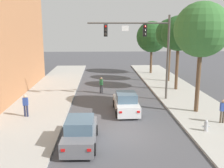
{
  "coord_description": "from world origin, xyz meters",
  "views": [
    {
      "loc": [
        -1.43,
        -15.11,
        6.45
      ],
      "look_at": [
        -0.49,
        5.61,
        2.0
      ],
      "focal_mm": 41.24,
      "sensor_mm": 36.0,
      "label": 1
    }
  ],
  "objects_px": {
    "car_lead_white": "(126,103)",
    "street_tree_second": "(179,34)",
    "car_following_grey": "(80,133)",
    "street_tree_farthest": "(152,37)",
    "pedestrian_crossing_road": "(101,84)",
    "traffic_signal_mast": "(145,41)",
    "pedestrian_sidewalk_right_walker": "(223,110)",
    "street_tree_third": "(170,34)",
    "pedestrian_sidewalk_left_walker": "(26,104)",
    "street_tree_nearest": "(202,30)",
    "fire_hydrant": "(206,125)"
  },
  "relations": [
    {
      "from": "car_lead_white",
      "to": "street_tree_nearest",
      "type": "height_order",
      "value": "street_tree_nearest"
    },
    {
      "from": "traffic_signal_mast",
      "to": "pedestrian_crossing_road",
      "type": "height_order",
      "value": "traffic_signal_mast"
    },
    {
      "from": "traffic_signal_mast",
      "to": "car_following_grey",
      "type": "distance_m",
      "value": 11.39
    },
    {
      "from": "pedestrian_sidewalk_right_walker",
      "to": "street_tree_nearest",
      "type": "distance_m",
      "value": 5.97
    },
    {
      "from": "pedestrian_crossing_road",
      "to": "street_tree_second",
      "type": "relative_size",
      "value": 0.21
    },
    {
      "from": "car_following_grey",
      "to": "pedestrian_crossing_road",
      "type": "relative_size",
      "value": 2.61
    },
    {
      "from": "street_tree_farthest",
      "to": "traffic_signal_mast",
      "type": "bearing_deg",
      "value": -103.47
    },
    {
      "from": "pedestrian_crossing_road",
      "to": "street_tree_nearest",
      "type": "xyz_separation_m",
      "value": [
        7.37,
        -6.77,
        5.46
      ]
    },
    {
      "from": "street_tree_third",
      "to": "street_tree_farthest",
      "type": "bearing_deg",
      "value": 99.8
    },
    {
      "from": "pedestrian_sidewalk_right_walker",
      "to": "street_tree_nearest",
      "type": "xyz_separation_m",
      "value": [
        -0.84,
        2.58,
        5.31
      ]
    },
    {
      "from": "street_tree_third",
      "to": "pedestrian_sidewalk_right_walker",
      "type": "bearing_deg",
      "value": -90.45
    },
    {
      "from": "car_following_grey",
      "to": "street_tree_second",
      "type": "height_order",
      "value": "street_tree_second"
    },
    {
      "from": "traffic_signal_mast",
      "to": "street_tree_nearest",
      "type": "distance_m",
      "value": 5.25
    },
    {
      "from": "pedestrian_sidewalk_left_walker",
      "to": "street_tree_second",
      "type": "relative_size",
      "value": 0.21
    },
    {
      "from": "pedestrian_sidewalk_left_walker",
      "to": "pedestrian_sidewalk_right_walker",
      "type": "height_order",
      "value": "same"
    },
    {
      "from": "pedestrian_sidewalk_left_walker",
      "to": "street_tree_nearest",
      "type": "relative_size",
      "value": 0.2
    },
    {
      "from": "car_lead_white",
      "to": "street_tree_farthest",
      "type": "relative_size",
      "value": 0.58
    },
    {
      "from": "car_lead_white",
      "to": "street_tree_nearest",
      "type": "relative_size",
      "value": 0.52
    },
    {
      "from": "car_following_grey",
      "to": "pedestrian_sidewalk_right_walker",
      "type": "distance_m",
      "value": 9.81
    },
    {
      "from": "pedestrian_sidewalk_left_walker",
      "to": "street_tree_nearest",
      "type": "bearing_deg",
      "value": 2.84
    },
    {
      "from": "fire_hydrant",
      "to": "street_tree_farthest",
      "type": "xyz_separation_m",
      "value": [
        0.76,
        21.93,
        4.84
      ]
    },
    {
      "from": "car_following_grey",
      "to": "street_tree_third",
      "type": "bearing_deg",
      "value": 61.05
    },
    {
      "from": "street_tree_third",
      "to": "traffic_signal_mast",
      "type": "bearing_deg",
      "value": -118.26
    },
    {
      "from": "pedestrian_sidewalk_right_walker",
      "to": "street_tree_second",
      "type": "height_order",
      "value": "street_tree_second"
    },
    {
      "from": "pedestrian_sidewalk_right_walker",
      "to": "street_tree_third",
      "type": "bearing_deg",
      "value": 89.55
    },
    {
      "from": "pedestrian_sidewalk_left_walker",
      "to": "street_tree_third",
      "type": "xyz_separation_m",
      "value": [
        13.87,
        12.68,
        4.82
      ]
    },
    {
      "from": "pedestrian_sidewalk_left_walker",
      "to": "pedestrian_crossing_road",
      "type": "bearing_deg",
      "value": 53.17
    },
    {
      "from": "car_lead_white",
      "to": "street_tree_second",
      "type": "height_order",
      "value": "street_tree_second"
    },
    {
      "from": "car_following_grey",
      "to": "pedestrian_crossing_road",
      "type": "height_order",
      "value": "pedestrian_crossing_road"
    },
    {
      "from": "traffic_signal_mast",
      "to": "pedestrian_sidewalk_right_walker",
      "type": "xyz_separation_m",
      "value": [
        4.31,
        -6.39,
        -4.31
      ]
    },
    {
      "from": "car_following_grey",
      "to": "pedestrian_sidewalk_right_walker",
      "type": "height_order",
      "value": "pedestrian_sidewalk_right_walker"
    },
    {
      "from": "traffic_signal_mast",
      "to": "pedestrian_sidewalk_left_walker",
      "type": "distance_m",
      "value": 11.29
    },
    {
      "from": "street_tree_second",
      "to": "street_tree_third",
      "type": "relative_size",
      "value": 1.02
    },
    {
      "from": "traffic_signal_mast",
      "to": "pedestrian_crossing_road",
      "type": "distance_m",
      "value": 6.62
    },
    {
      "from": "pedestrian_crossing_road",
      "to": "street_tree_nearest",
      "type": "height_order",
      "value": "street_tree_nearest"
    },
    {
      "from": "street_tree_farthest",
      "to": "street_tree_nearest",
      "type": "bearing_deg",
      "value": -89.76
    },
    {
      "from": "car_following_grey",
      "to": "street_tree_farthest",
      "type": "distance_m",
      "value": 25.18
    },
    {
      "from": "traffic_signal_mast",
      "to": "car_lead_white",
      "type": "distance_m",
      "value": 6.05
    },
    {
      "from": "car_following_grey",
      "to": "street_tree_nearest",
      "type": "xyz_separation_m",
      "value": [
        8.6,
        5.23,
        5.65
      ]
    },
    {
      "from": "pedestrian_sidewalk_left_walker",
      "to": "street_tree_farthest",
      "type": "bearing_deg",
      "value": 55.43
    },
    {
      "from": "car_following_grey",
      "to": "street_tree_second",
      "type": "relative_size",
      "value": 0.56
    },
    {
      "from": "traffic_signal_mast",
      "to": "street_tree_second",
      "type": "bearing_deg",
      "value": 42.53
    },
    {
      "from": "fire_hydrant",
      "to": "pedestrian_crossing_road",
      "type": "bearing_deg",
      "value": 121.38
    },
    {
      "from": "car_following_grey",
      "to": "street_tree_third",
      "type": "xyz_separation_m",
      "value": [
        9.56,
        17.28,
        5.16
      ]
    },
    {
      "from": "car_lead_white",
      "to": "pedestrian_crossing_road",
      "type": "distance_m",
      "value": 6.56
    },
    {
      "from": "car_lead_white",
      "to": "pedestrian_sidewalk_right_walker",
      "type": "distance_m",
      "value": 7.01
    },
    {
      "from": "pedestrian_sidewalk_left_walker",
      "to": "street_tree_third",
      "type": "bearing_deg",
      "value": 42.44
    },
    {
      "from": "car_following_grey",
      "to": "pedestrian_sidewalk_right_walker",
      "type": "relative_size",
      "value": 2.61
    },
    {
      "from": "street_tree_nearest",
      "to": "fire_hydrant",
      "type": "bearing_deg",
      "value": -102.0
    },
    {
      "from": "street_tree_second",
      "to": "street_tree_farthest",
      "type": "xyz_separation_m",
      "value": [
        -0.68,
        10.44,
        -0.63
      ]
    }
  ]
}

